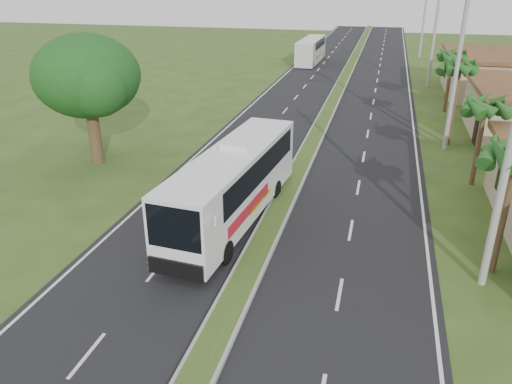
# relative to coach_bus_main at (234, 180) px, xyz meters

# --- Properties ---
(ground) EXTENTS (180.00, 180.00, 0.00)m
(ground) POSITION_rel_coach_bus_main_xyz_m (1.80, -4.70, -1.99)
(ground) COLOR #31491A
(ground) RESTS_ON ground
(road_asphalt) EXTENTS (14.00, 160.00, 0.02)m
(road_asphalt) POSITION_rel_coach_bus_main_xyz_m (1.80, 15.30, -1.98)
(road_asphalt) COLOR black
(road_asphalt) RESTS_ON ground
(median_strip) EXTENTS (1.20, 160.00, 0.18)m
(median_strip) POSITION_rel_coach_bus_main_xyz_m (1.80, 15.30, -1.89)
(median_strip) COLOR gray
(median_strip) RESTS_ON ground
(lane_edge_left) EXTENTS (0.12, 160.00, 0.01)m
(lane_edge_left) POSITION_rel_coach_bus_main_xyz_m (-4.90, 15.30, -1.99)
(lane_edge_left) COLOR silver
(lane_edge_left) RESTS_ON ground
(lane_edge_right) EXTENTS (0.12, 160.00, 0.01)m
(lane_edge_right) POSITION_rel_coach_bus_main_xyz_m (8.50, 15.30, -1.99)
(lane_edge_right) COLOR silver
(lane_edge_right) RESTS_ON ground
(shop_far) EXTENTS (8.60, 11.60, 3.82)m
(shop_far) POSITION_rel_coach_bus_main_xyz_m (15.80, 31.30, -0.06)
(shop_far) COLOR tan
(shop_far) RESTS_ON ground
(palm_verge_b) EXTENTS (2.40, 2.40, 5.05)m
(palm_verge_b) POSITION_rel_coach_bus_main_xyz_m (11.20, 7.30, 2.37)
(palm_verge_b) COLOR #473321
(palm_verge_b) RESTS_ON ground
(palm_verge_c) EXTENTS (2.40, 2.40, 5.85)m
(palm_verge_c) POSITION_rel_coach_bus_main_xyz_m (10.60, 14.30, 3.13)
(palm_verge_c) COLOR #473321
(palm_verge_c) RESTS_ON ground
(palm_verge_d) EXTENTS (2.40, 2.40, 5.25)m
(palm_verge_d) POSITION_rel_coach_bus_main_xyz_m (11.10, 23.30, 2.56)
(palm_verge_d) COLOR #473321
(palm_verge_d) RESTS_ON ground
(shade_tree) EXTENTS (6.30, 6.00, 7.54)m
(shade_tree) POSITION_rel_coach_bus_main_xyz_m (-10.32, 5.32, 3.04)
(shade_tree) COLOR #473321
(shade_tree) RESTS_ON ground
(utility_pole_b) EXTENTS (3.20, 0.28, 12.00)m
(utility_pole_b) POSITION_rel_coach_bus_main_xyz_m (10.27, 13.30, 4.26)
(utility_pole_b) COLOR gray
(utility_pole_b) RESTS_ON ground
(utility_pole_c) EXTENTS (1.60, 0.28, 11.00)m
(utility_pole_c) POSITION_rel_coach_bus_main_xyz_m (10.30, 33.30, 3.68)
(utility_pole_c) COLOR gray
(utility_pole_c) RESTS_ON ground
(utility_pole_d) EXTENTS (1.60, 0.28, 10.50)m
(utility_pole_d) POSITION_rel_coach_bus_main_xyz_m (10.30, 53.30, 3.43)
(utility_pole_d) COLOR gray
(utility_pole_d) RESTS_ON ground
(coach_bus_main) EXTENTS (3.31, 11.37, 3.62)m
(coach_bus_main) POSITION_rel_coach_bus_main_xyz_m (0.00, 0.00, 0.00)
(coach_bus_main) COLOR white
(coach_bus_main) RESTS_ON ground
(coach_bus_far) EXTENTS (2.42, 10.23, 2.97)m
(coach_bus_far) POSITION_rel_coach_bus_main_xyz_m (-3.40, 45.15, -0.31)
(coach_bus_far) COLOR silver
(coach_bus_far) RESTS_ON ground
(motorcyclist) EXTENTS (1.88, 0.64, 2.20)m
(motorcyclist) POSITION_rel_coach_bus_main_xyz_m (-0.20, 6.56, -1.22)
(motorcyclist) COLOR black
(motorcyclist) RESTS_ON ground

